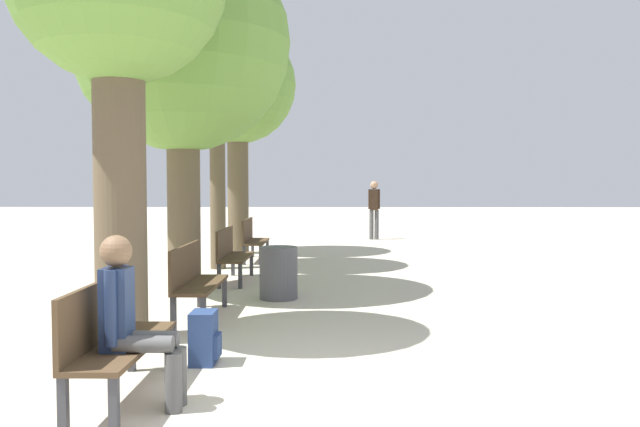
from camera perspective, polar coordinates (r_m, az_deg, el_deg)
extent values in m
plane|color=beige|center=(4.65, 3.43, -18.12)|extent=(80.00, 80.00, 0.00)
cube|color=#4C3823|center=(5.11, -17.51, -11.44)|extent=(0.43, 1.51, 0.04)
cube|color=#4C3823|center=(5.12, -19.62, -8.52)|extent=(0.04, 1.51, 0.47)
cube|color=#38383D|center=(4.48, -18.32, -16.39)|extent=(0.06, 0.06, 0.39)
cube|color=#38383D|center=(5.78, -13.60, -11.96)|extent=(0.06, 0.06, 0.39)
cube|color=#38383D|center=(4.60, -22.43, -15.96)|extent=(0.06, 0.06, 0.39)
cube|color=#38383D|center=(5.87, -16.84, -11.77)|extent=(0.06, 0.06, 0.39)
cube|color=#4C3823|center=(7.85, -10.81, -6.42)|extent=(0.43, 1.51, 0.04)
cube|color=#4C3823|center=(7.85, -12.21, -4.55)|extent=(0.04, 1.51, 0.47)
cube|color=#38383D|center=(7.17, -10.63, -9.05)|extent=(0.06, 0.06, 0.39)
cube|color=#38383D|center=(8.54, -8.72, -7.14)|extent=(0.06, 0.06, 0.39)
cube|color=#38383D|center=(7.24, -13.26, -8.96)|extent=(0.06, 0.06, 0.39)
cube|color=#38383D|center=(8.60, -10.94, -7.09)|extent=(0.06, 0.06, 0.39)
cube|color=#4C3823|center=(10.66, -7.66, -3.99)|extent=(0.43, 1.51, 0.04)
cube|color=#4C3823|center=(10.66, -8.70, -2.61)|extent=(0.04, 1.51, 0.47)
cube|color=#38383D|center=(9.97, -7.31, -5.71)|extent=(0.06, 0.06, 0.39)
cube|color=#38383D|center=(11.36, -6.29, -4.67)|extent=(0.06, 0.06, 0.39)
cube|color=#38383D|center=(10.02, -9.21, -5.68)|extent=(0.06, 0.06, 0.39)
cube|color=#38383D|center=(11.40, -7.96, -4.65)|extent=(0.06, 0.06, 0.39)
cube|color=#4C3823|center=(13.50, -5.84, -2.57)|extent=(0.43, 1.51, 0.04)
cube|color=#4C3823|center=(13.50, -6.66, -1.49)|extent=(0.04, 1.51, 0.47)
cube|color=#38383D|center=(12.80, -5.46, -3.83)|extent=(0.06, 0.06, 0.39)
cube|color=#38383D|center=(14.20, -4.83, -3.18)|extent=(0.06, 0.06, 0.39)
cube|color=#38383D|center=(12.85, -6.95, -3.82)|extent=(0.06, 0.06, 0.39)
cube|color=#38383D|center=(14.24, -6.18, -3.17)|extent=(0.06, 0.06, 0.39)
cylinder|color=brown|center=(6.82, -17.80, 2.09)|extent=(0.53, 0.53, 3.19)
cylinder|color=brown|center=(9.53, -12.35, 1.29)|extent=(0.49, 0.49, 2.85)
sphere|color=olive|center=(9.76, -12.49, 14.97)|extent=(3.20, 3.20, 3.20)
cylinder|color=brown|center=(12.30, -9.34, 3.13)|extent=(0.30, 0.30, 3.50)
sphere|color=olive|center=(12.57, -9.43, 14.55)|extent=(2.69, 2.69, 2.69)
cylinder|color=brown|center=(14.96, -7.51, 2.55)|extent=(0.50, 0.50, 3.23)
sphere|color=olive|center=(15.14, -7.56, 11.58)|extent=(2.77, 2.77, 2.77)
cylinder|color=#4C4C4C|center=(4.77, -15.84, -11.43)|extent=(0.43, 0.13, 0.13)
cylinder|color=#4C4C4C|center=(4.79, -13.25, -14.81)|extent=(0.13, 0.13, 0.43)
cylinder|color=#4C4C4C|center=(4.91, -15.32, -11.01)|extent=(0.43, 0.13, 0.13)
cylinder|color=#4C4C4C|center=(4.93, -12.81, -14.29)|extent=(0.13, 0.13, 0.43)
cube|color=navy|center=(4.85, -18.07, -8.29)|extent=(0.20, 0.23, 0.61)
cylinder|color=navy|center=(4.73, -18.59, -8.21)|extent=(0.09, 0.09, 0.55)
cylinder|color=navy|center=(4.97, -17.60, -7.68)|extent=(0.09, 0.09, 0.55)
sphere|color=brown|center=(4.79, -18.15, -3.28)|extent=(0.23, 0.23, 0.23)
cube|color=navy|center=(5.93, -10.60, -11.09)|extent=(0.22, 0.32, 0.49)
cube|color=navy|center=(5.93, -9.33, -11.82)|extent=(0.04, 0.22, 0.21)
cylinder|color=#4C4C4C|center=(18.64, 4.72, -1.03)|extent=(0.13, 0.13, 0.88)
cylinder|color=#4C4C4C|center=(18.65, 5.20, -1.03)|extent=(0.13, 0.13, 0.88)
cube|color=black|center=(18.61, 4.97, 1.27)|extent=(0.26, 0.23, 0.62)
cylinder|color=black|center=(18.61, 4.57, 1.32)|extent=(0.09, 0.09, 0.59)
cylinder|color=black|center=(18.62, 5.37, 1.32)|extent=(0.09, 0.09, 0.59)
sphere|color=#A37A5B|center=(18.61, 4.98, 2.61)|extent=(0.24, 0.24, 0.24)
cylinder|color=#4C4C51|center=(9.03, -3.81, -5.43)|extent=(0.55, 0.55, 0.75)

